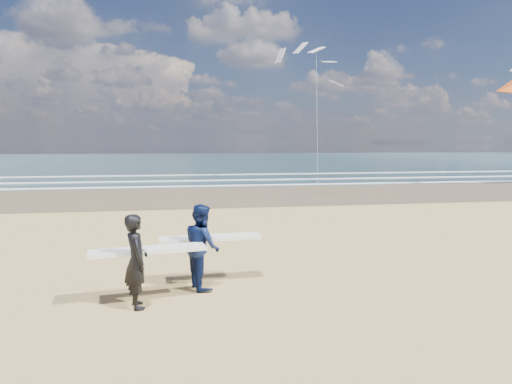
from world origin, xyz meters
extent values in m
cube|color=brown|center=(20.00, 18.00, 0.01)|extent=(220.00, 12.00, 0.01)
cube|color=#1A343A|center=(20.00, 72.00, 0.01)|extent=(220.00, 100.00, 0.02)
cube|color=white|center=(20.00, 22.80, 0.05)|extent=(220.00, 0.50, 0.05)
cube|color=white|center=(20.00, 27.50, 0.05)|extent=(220.00, 0.50, 0.05)
cube|color=white|center=(20.00, 34.00, 0.05)|extent=(220.00, 0.50, 0.05)
imported|color=black|center=(0.84, -0.50, 0.88)|extent=(0.57, 0.72, 1.76)
cube|color=white|center=(1.04, -0.15, 1.00)|extent=(2.25, 0.86, 0.07)
imported|color=#0B173F|center=(2.10, 0.47, 0.89)|extent=(0.87, 1.00, 1.78)
cube|color=white|center=(2.30, 0.82, 0.99)|extent=(2.23, 0.67, 0.07)
cube|color=slate|center=(12.19, 24.05, 0.05)|extent=(0.12, 0.12, 0.10)
camera|label=1|loc=(1.58, -8.97, 3.05)|focal=32.00mm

